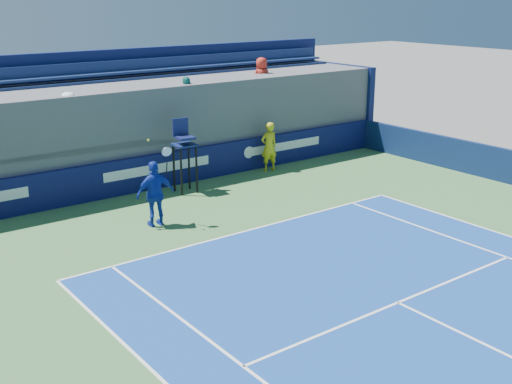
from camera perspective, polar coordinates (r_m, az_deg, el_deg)
ball_person at (r=23.91m, az=1.16°, el=4.06°), size 0.72×0.51×1.84m
back_hoarding at (r=22.08m, az=-8.76°, el=1.84°), size 20.40×0.21×1.20m
umpire_chair at (r=21.28m, az=-6.41°, el=3.94°), size 0.76×0.76×2.48m
tennis_player at (r=18.37m, az=-8.94°, el=-0.15°), size 1.16×0.60×2.57m
stadium_seating at (r=23.58m, az=-11.32°, el=5.78°), size 21.00×4.05×4.40m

